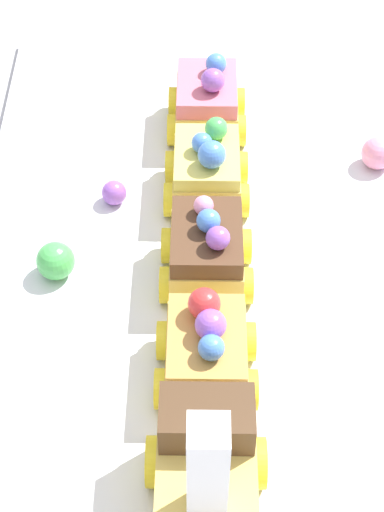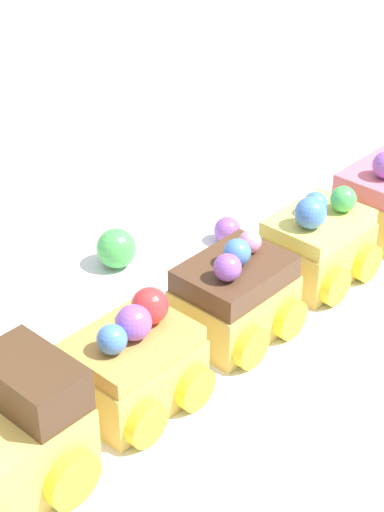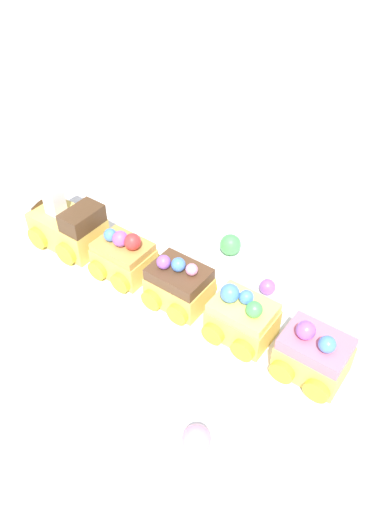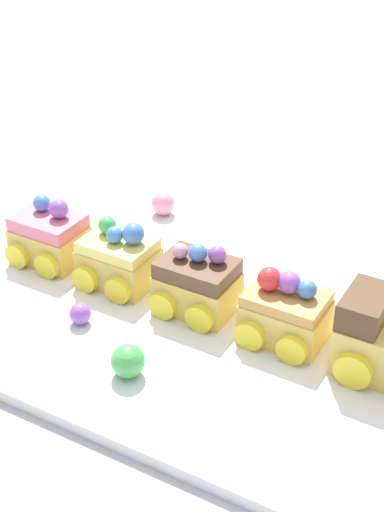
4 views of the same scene
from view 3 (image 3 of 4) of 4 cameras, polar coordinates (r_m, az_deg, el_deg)
name	(u,v)px [view 3 (image 3 of 4)]	position (r m, az deg, el deg)	size (l,w,h in m)	color
ground_plane	(151,307)	(0.63, -4.75, -5.88)	(10.00, 10.00, 0.00)	#B2B2B7
display_board	(150,304)	(0.63, -4.78, -5.51)	(0.71, 0.40, 0.01)	white
cake_train_locomotive	(63,222)	(0.71, -14.52, 3.76)	(0.13, 0.08, 0.13)	#E0BC56
cake_car_caramel	(124,257)	(0.65, -7.79, -0.09)	(0.07, 0.07, 0.07)	#E0BC56
cake_car_chocolate	(179,285)	(0.60, -1.48, -3.34)	(0.07, 0.07, 0.07)	#E0BC56
cake_car_lemon	(242,318)	(0.57, 5.75, -7.07)	(0.07, 0.07, 0.07)	#E0BC56
cake_car_strawberry	(313,355)	(0.55, 13.70, -10.92)	(0.07, 0.07, 0.07)	#E0BC56
gumball_green	(230,245)	(0.68, 4.42, 1.29)	(0.03, 0.03, 0.03)	#4CBC56
gumball_purple	(267,287)	(0.63, 8.62, -3.52)	(0.02, 0.02, 0.02)	#9956C6
gumball_pink	(196,439)	(0.50, 0.51, -20.23)	(0.03, 0.03, 0.03)	pink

